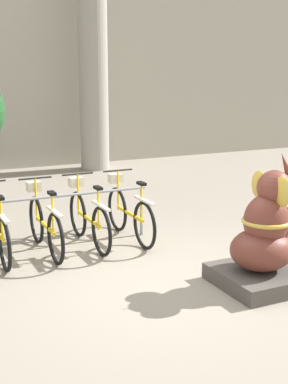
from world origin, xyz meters
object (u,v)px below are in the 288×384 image
(bicycle_4, at_px, (129,212))
(elephant_statue, at_px, (265,241))
(bicycle_3, at_px, (88,218))
(bicycle_2, at_px, (45,224))

(bicycle_4, relative_size, elephant_statue, 1.06)
(bicycle_3, relative_size, elephant_statue, 1.06)
(bicycle_4, height_order, elephant_statue, elephant_statue)
(bicycle_3, bearing_deg, elephant_statue, -59.38)
(bicycle_3, bearing_deg, bicycle_4, 0.54)
(bicycle_3, relative_size, bicycle_4, 1.00)
(bicycle_2, distance_m, elephant_statue, 3.03)
(elephant_statue, bearing_deg, bicycle_4, 107.06)
(elephant_statue, bearing_deg, bicycle_2, 131.74)
(bicycle_3, xyz_separation_m, bicycle_4, (0.65, 0.01, 0.00))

